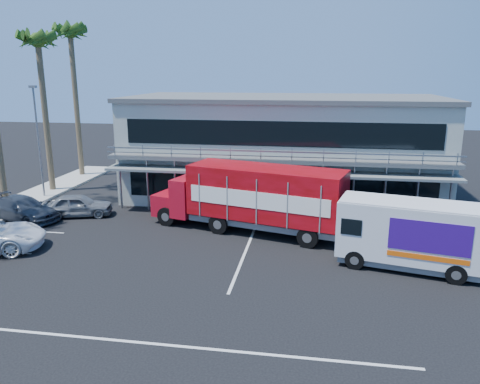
# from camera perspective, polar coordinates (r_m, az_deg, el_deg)

# --- Properties ---
(ground) EXTENTS (120.00, 120.00, 0.00)m
(ground) POSITION_cam_1_polar(r_m,az_deg,el_deg) (22.11, -5.66, -9.64)
(ground) COLOR black
(ground) RESTS_ON ground
(building) EXTENTS (22.40, 12.00, 7.30)m
(building) POSITION_cam_1_polar(r_m,az_deg,el_deg) (34.91, 5.29, 5.58)
(building) COLOR #A6AA9C
(building) RESTS_ON ground
(palm_e) EXTENTS (2.80, 2.80, 12.25)m
(palm_e) POSITION_cam_1_polar(r_m,az_deg,el_deg) (38.20, -23.35, 15.68)
(palm_e) COLOR brown
(palm_e) RESTS_ON ground
(palm_f) EXTENTS (2.80, 2.80, 13.25)m
(palm_f) POSITION_cam_1_polar(r_m,az_deg,el_deg) (43.20, -19.93, 16.90)
(palm_f) COLOR brown
(palm_f) RESTS_ON ground
(light_pole_far) EXTENTS (0.50, 0.25, 8.09)m
(light_pole_far) POSITION_cam_1_polar(r_m,az_deg,el_deg) (36.48, -23.40, 6.18)
(light_pole_far) COLOR gray
(light_pole_far) RESTS_ON ground
(red_truck) EXTENTS (11.70, 5.55, 3.84)m
(red_truck) POSITION_cam_1_polar(r_m,az_deg,el_deg) (26.68, 1.61, -0.51)
(red_truck) COLOR #A80D1D
(red_truck) RESTS_ON ground
(white_van) EXTENTS (6.95, 3.68, 3.23)m
(white_van) POSITION_cam_1_polar(r_m,az_deg,el_deg) (23.14, 20.17, -4.83)
(white_van) COLOR silver
(white_van) RESTS_ON ground
(parked_car_d) EXTENTS (5.45, 3.59, 1.47)m
(parked_car_d) POSITION_cam_1_polar(r_m,az_deg,el_deg) (32.11, -24.95, -1.85)
(parked_car_d) COLOR #2F343E
(parked_car_d) RESTS_ON ground
(parked_car_e) EXTENTS (4.56, 2.87, 1.45)m
(parked_car_e) POSITION_cam_1_polar(r_m,az_deg,el_deg) (31.63, -19.15, -1.54)
(parked_car_e) COLOR slate
(parked_car_e) RESTS_ON ground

